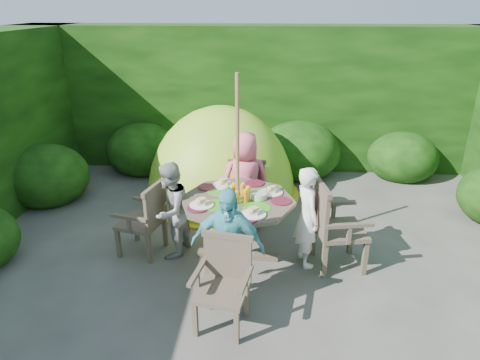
# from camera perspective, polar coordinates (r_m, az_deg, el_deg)

# --- Properties ---
(ground) EXTENTS (60.00, 60.00, 0.00)m
(ground) POSITION_cam_1_polar(r_m,az_deg,el_deg) (4.81, 2.54, -13.89)
(ground) COLOR #45423E
(ground) RESTS_ON ground
(hedge_enclosure) EXTENTS (9.00, 9.00, 2.50)m
(hedge_enclosure) POSITION_cam_1_polar(r_m,az_deg,el_deg) (5.44, 3.18, 5.39)
(hedge_enclosure) COLOR black
(hedge_enclosure) RESTS_ON ground
(patio_table) EXTENTS (1.40, 1.40, 0.93)m
(patio_table) POSITION_cam_1_polar(r_m,az_deg,el_deg) (4.94, -0.27, -3.87)
(patio_table) COLOR #40362A
(patio_table) RESTS_ON ground
(parasol_pole) EXTENTS (0.05, 0.05, 2.20)m
(parasol_pole) POSITION_cam_1_polar(r_m,az_deg,el_deg) (4.76, -0.34, 0.93)
(parasol_pole) COLOR olive
(parasol_pole) RESTS_ON ground
(garden_chair_right) EXTENTS (0.63, 0.68, 1.00)m
(garden_chair_right) POSITION_cam_1_polar(r_m,az_deg,el_deg) (4.97, 12.31, -5.79)
(garden_chair_right) COLOR #40362A
(garden_chair_right) RESTS_ON ground
(garden_chair_left) EXTENTS (0.58, 0.63, 0.89)m
(garden_chair_left) POSITION_cam_1_polar(r_m,az_deg,el_deg) (5.25, -12.42, -4.98)
(garden_chair_left) COLOR #40362A
(garden_chair_left) RESTS_ON ground
(garden_chair_back) EXTENTS (0.54, 0.48, 0.87)m
(garden_chair_back) POSITION_cam_1_polar(r_m,az_deg,el_deg) (6.01, 1.01, -0.82)
(garden_chair_back) COLOR #40362A
(garden_chair_back) RESTS_ON ground
(garden_chair_front) EXTENTS (0.58, 0.53, 0.84)m
(garden_chair_front) POSITION_cam_1_polar(r_m,az_deg,el_deg) (4.11, -2.18, -13.30)
(garden_chair_front) COLOR #40362A
(garden_chair_front) RESTS_ON ground
(child_right) EXTENTS (0.40, 0.50, 1.20)m
(child_right) POSITION_cam_1_polar(r_m,az_deg,el_deg) (4.94, 8.96, -4.87)
(child_right) COLOR white
(child_right) RESTS_ON ground
(child_left) EXTENTS (0.56, 0.66, 1.17)m
(child_left) POSITION_cam_1_polar(r_m,az_deg,el_deg) (5.12, -9.26, -4.02)
(child_left) COLOR #9C9D98
(child_left) RESTS_ON ground
(child_back) EXTENTS (0.74, 0.57, 1.34)m
(child_back) POSITION_cam_1_polar(r_m,az_deg,el_deg) (5.66, 0.69, -0.15)
(child_back) COLOR #F06383
(child_back) RESTS_ON ground
(child_front) EXTENTS (0.78, 0.40, 1.27)m
(child_front) POSITION_cam_1_polar(r_m,az_deg,el_deg) (4.26, -1.70, -8.90)
(child_front) COLOR #53BBC3
(child_front) RESTS_ON ground
(dome_tent) EXTENTS (2.82, 2.82, 2.84)m
(dome_tent) POSITION_cam_1_polar(r_m,az_deg,el_deg) (6.91, -2.53, -1.83)
(dome_tent) COLOR #9CDC2A
(dome_tent) RESTS_ON ground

